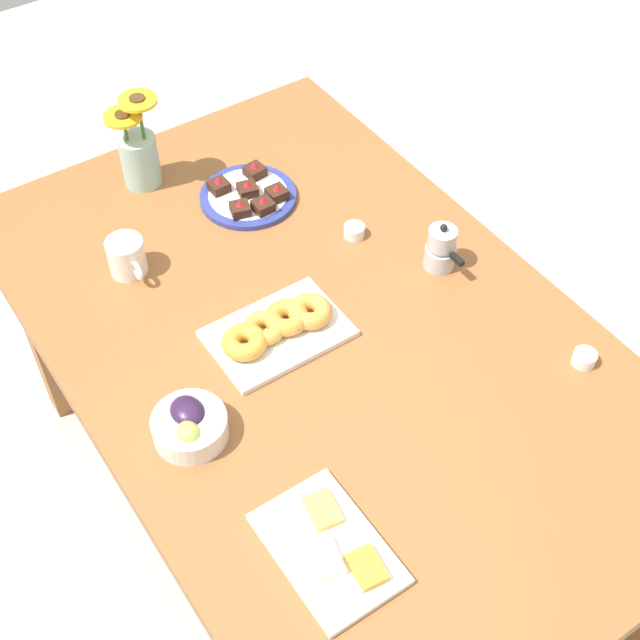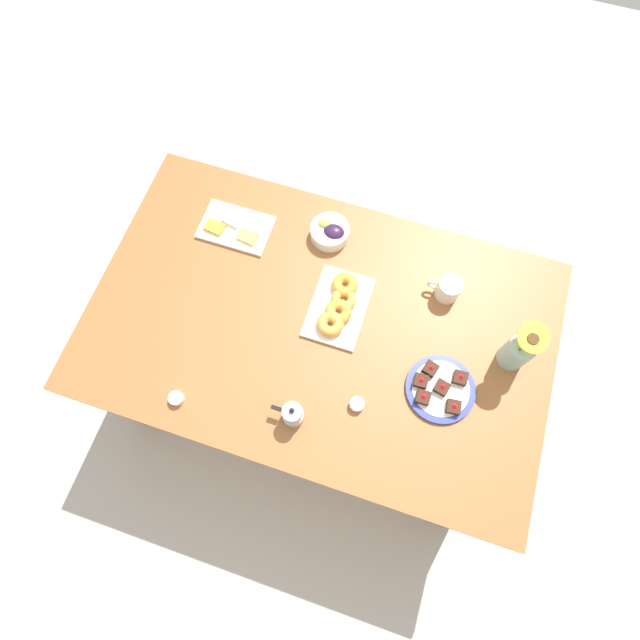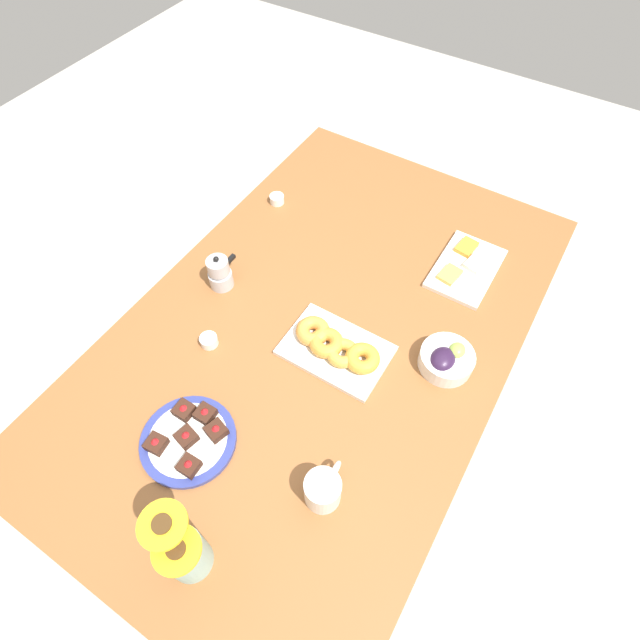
# 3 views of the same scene
# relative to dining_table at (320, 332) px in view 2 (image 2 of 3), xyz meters

# --- Properties ---
(ground_plane) EXTENTS (6.00, 6.00, 0.00)m
(ground_plane) POSITION_rel_dining_table_xyz_m (0.00, 0.00, -0.65)
(ground_plane) COLOR #B7B2A8
(dining_table) EXTENTS (1.60, 1.00, 0.74)m
(dining_table) POSITION_rel_dining_table_xyz_m (0.00, 0.00, 0.00)
(dining_table) COLOR brown
(dining_table) RESTS_ON ground_plane
(coffee_mug) EXTENTS (0.12, 0.08, 0.09)m
(coffee_mug) POSITION_rel_dining_table_xyz_m (-0.39, -0.25, 0.13)
(coffee_mug) COLOR white
(coffee_mug) RESTS_ON dining_table
(grape_bowl) EXTENTS (0.14, 0.14, 0.07)m
(grape_bowl) POSITION_rel_dining_table_xyz_m (0.07, -0.34, 0.12)
(grape_bowl) COLOR white
(grape_bowl) RESTS_ON dining_table
(cheese_platter) EXTENTS (0.26, 0.17, 0.03)m
(cheese_platter) POSITION_rel_dining_table_xyz_m (0.42, -0.26, 0.10)
(cheese_platter) COLOR white
(cheese_platter) RESTS_ON dining_table
(croissant_platter) EXTENTS (0.19, 0.28, 0.05)m
(croissant_platter) POSITION_rel_dining_table_xyz_m (-0.04, -0.08, 0.11)
(croissant_platter) COLOR white
(croissant_platter) RESTS_ON dining_table
(jam_cup_honey) EXTENTS (0.05, 0.05, 0.03)m
(jam_cup_honey) POSITION_rel_dining_table_xyz_m (-0.20, 0.23, 0.10)
(jam_cup_honey) COLOR white
(jam_cup_honey) RESTS_ON dining_table
(jam_cup_berry) EXTENTS (0.05, 0.05, 0.03)m
(jam_cup_berry) POSITION_rel_dining_table_xyz_m (0.36, 0.39, 0.10)
(jam_cup_berry) COLOR white
(jam_cup_berry) RESTS_ON dining_table
(dessert_plate) EXTENTS (0.23, 0.23, 0.05)m
(dessert_plate) POSITION_rel_dining_table_xyz_m (-0.44, 0.10, 0.10)
(dessert_plate) COLOR navy
(dessert_plate) RESTS_ON dining_table
(flower_vase) EXTENTS (0.11, 0.12, 0.24)m
(flower_vase) POSITION_rel_dining_table_xyz_m (-0.64, -0.08, 0.17)
(flower_vase) COLOR #99C1B7
(flower_vase) RESTS_ON dining_table
(moka_pot) EXTENTS (0.11, 0.07, 0.12)m
(moka_pot) POSITION_rel_dining_table_xyz_m (-0.02, 0.33, 0.13)
(moka_pot) COLOR #B7B7BC
(moka_pot) RESTS_ON dining_table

